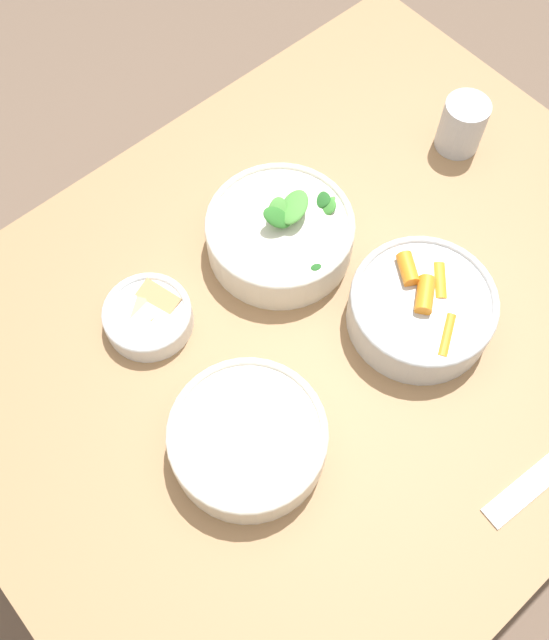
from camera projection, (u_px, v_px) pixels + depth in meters
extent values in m
plane|color=brown|center=(305.00, 468.00, 1.61)|extent=(10.00, 10.00, 0.00)
cube|color=#99724C|center=(326.00, 322.00, 0.94)|extent=(0.99, 0.79, 0.03)
cube|color=olive|center=(357.00, 174.00, 1.52)|extent=(0.06, 0.06, 0.73)
cube|color=olive|center=(4.00, 432.00, 1.26)|extent=(0.06, 0.06, 0.73)
cylinder|color=silver|center=(421.00, 310.00, 0.90)|extent=(0.18, 0.18, 0.06)
torus|color=silver|center=(425.00, 299.00, 0.87)|extent=(0.18, 0.18, 0.01)
cylinder|color=orange|center=(420.00, 302.00, 0.89)|extent=(0.05, 0.04, 0.02)
cylinder|color=orange|center=(445.00, 338.00, 0.86)|extent=(0.06, 0.05, 0.02)
cylinder|color=orange|center=(439.00, 284.00, 0.90)|extent=(0.05, 0.05, 0.02)
cylinder|color=orange|center=(408.00, 269.00, 0.89)|extent=(0.04, 0.05, 0.02)
cylinder|color=orange|center=(425.00, 295.00, 0.87)|extent=(0.05, 0.05, 0.02)
cylinder|color=silver|center=(280.00, 236.00, 0.95)|extent=(0.20, 0.20, 0.06)
torus|color=silver|center=(280.00, 224.00, 0.92)|extent=(0.20, 0.20, 0.01)
ellipsoid|color=#235B23|center=(311.00, 262.00, 0.91)|extent=(0.04, 0.05, 0.03)
ellipsoid|color=#3D8433|center=(323.00, 207.00, 0.94)|extent=(0.04, 0.05, 0.04)
ellipsoid|color=#4C933D|center=(278.00, 212.00, 0.91)|extent=(0.05, 0.04, 0.03)
ellipsoid|color=#4C933D|center=(324.00, 202.00, 0.95)|extent=(0.06, 0.04, 0.02)
ellipsoid|color=#235B23|center=(260.00, 265.00, 0.91)|extent=(0.05, 0.05, 0.01)
ellipsoid|color=#235B23|center=(318.00, 200.00, 0.95)|extent=(0.03, 0.05, 0.04)
ellipsoid|color=#4C933D|center=(294.00, 207.00, 0.92)|extent=(0.07, 0.07, 0.03)
ellipsoid|color=#2D7028|center=(277.00, 218.00, 0.90)|extent=(0.05, 0.05, 0.03)
cylinder|color=silver|center=(248.00, 440.00, 0.83)|extent=(0.18, 0.18, 0.05)
torus|color=silver|center=(247.00, 433.00, 0.80)|extent=(0.18, 0.18, 0.01)
cylinder|color=#936042|center=(248.00, 442.00, 0.83)|extent=(0.17, 0.17, 0.03)
ellipsoid|color=#AD7551|center=(246.00, 400.00, 0.83)|extent=(0.01, 0.01, 0.01)
ellipsoid|color=#8E5B3D|center=(282.00, 382.00, 0.84)|extent=(0.01, 0.01, 0.01)
ellipsoid|color=#8E5B3D|center=(274.00, 393.00, 0.84)|extent=(0.01, 0.01, 0.01)
ellipsoid|color=#AD7551|center=(191.00, 473.00, 0.80)|extent=(0.01, 0.01, 0.01)
ellipsoid|color=#A36B4C|center=(278.00, 388.00, 0.84)|extent=(0.01, 0.01, 0.01)
ellipsoid|color=#8E5B3D|center=(245.00, 478.00, 0.79)|extent=(0.01, 0.01, 0.01)
ellipsoid|color=#8E5B3D|center=(245.00, 389.00, 0.84)|extent=(0.01, 0.01, 0.01)
ellipsoid|color=#AD7551|center=(224.00, 472.00, 0.79)|extent=(0.01, 0.01, 0.01)
ellipsoid|color=#AD7551|center=(216.00, 401.00, 0.83)|extent=(0.01, 0.01, 0.01)
ellipsoid|color=#AD7551|center=(189.00, 424.00, 0.82)|extent=(0.01, 0.01, 0.01)
ellipsoid|color=#A36B4C|center=(287.00, 437.00, 0.81)|extent=(0.01, 0.01, 0.01)
ellipsoid|color=#A36B4C|center=(270.00, 394.00, 0.84)|extent=(0.01, 0.01, 0.01)
cylinder|color=beige|center=(269.00, 453.00, 0.80)|extent=(0.03, 0.03, 0.01)
cylinder|color=beige|center=(251.00, 431.00, 0.81)|extent=(0.03, 0.03, 0.01)
cylinder|color=beige|center=(260.00, 480.00, 0.79)|extent=(0.03, 0.03, 0.01)
cylinder|color=silver|center=(148.00, 317.00, 0.91)|extent=(0.11, 0.11, 0.03)
torus|color=silver|center=(147.00, 312.00, 0.90)|extent=(0.11, 0.11, 0.01)
cube|color=tan|center=(148.00, 303.00, 0.91)|extent=(0.06, 0.06, 0.02)
cube|color=tan|center=(149.00, 321.00, 0.90)|extent=(0.07, 0.07, 0.02)
cube|color=tan|center=(154.00, 304.00, 0.90)|extent=(0.06, 0.07, 0.02)
cylinder|color=#B2B7C1|center=(462.00, 125.00, 1.02)|extent=(0.06, 0.06, 0.08)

